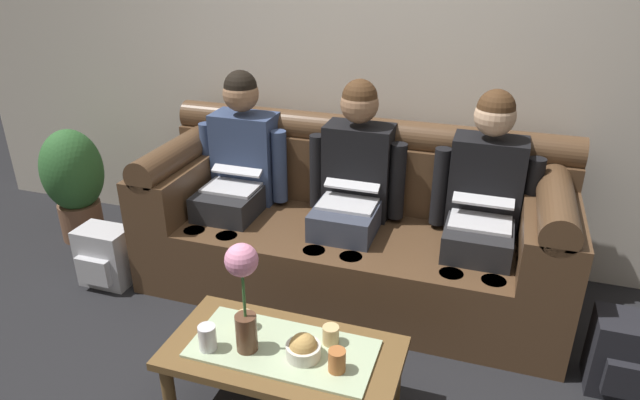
{
  "coord_description": "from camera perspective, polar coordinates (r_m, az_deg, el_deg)",
  "views": [
    {
      "loc": [
        0.73,
        -1.63,
        1.9
      ],
      "look_at": [
        -0.11,
        0.91,
        0.65
      ],
      "focal_mm": 31.59,
      "sensor_mm": 36.0,
      "label": 1
    }
  ],
  "objects": [
    {
      "name": "back_wall_patterned",
      "position": [
        3.44,
        6.16,
        17.35
      ],
      "size": [
        6.0,
        0.12,
        2.9
      ],
      "primitive_type": "cube",
      "color": "beige",
      "rests_on": "ground_plane"
    },
    {
      "name": "backpack_left",
      "position": [
        3.6,
        -20.94,
        -5.4
      ],
      "size": [
        0.3,
        0.25,
        0.36
      ],
      "color": "#B7B7BC",
      "rests_on": "ground_plane"
    },
    {
      "name": "couch",
      "position": [
        3.28,
        3.25,
        -2.9
      ],
      "size": [
        2.37,
        0.88,
        0.96
      ],
      "color": "#513823",
      "rests_on": "ground_plane"
    },
    {
      "name": "potted_plant",
      "position": [
        4.11,
        -23.66,
        1.88
      ],
      "size": [
        0.4,
        0.4,
        0.78
      ],
      "color": "brown",
      "rests_on": "ground_plane"
    },
    {
      "name": "person_middle",
      "position": [
        3.15,
        3.36,
        1.73
      ],
      "size": [
        0.56,
        0.67,
        1.22
      ],
      "color": "#383D4C",
      "rests_on": "ground_plane"
    },
    {
      "name": "snack_bowl",
      "position": [
        2.36,
        -1.7,
        -14.82
      ],
      "size": [
        0.14,
        0.14,
        0.12
      ],
      "color": "silver",
      "rests_on": "coffee_table"
    },
    {
      "name": "cup_near_left",
      "position": [
        2.29,
        1.73,
        -15.94
      ],
      "size": [
        0.07,
        0.07,
        0.1
      ],
      "primitive_type": "cylinder",
      "color": "#B26633",
      "rests_on": "coffee_table"
    },
    {
      "name": "person_left",
      "position": [
        3.38,
        -8.29,
        3.21
      ],
      "size": [
        0.56,
        0.67,
        1.22
      ],
      "color": "#232326",
      "rests_on": "ground_plane"
    },
    {
      "name": "flower_vase",
      "position": [
        2.26,
        -7.77,
        -8.8
      ],
      "size": [
        0.13,
        0.13,
        0.49
      ],
      "color": "brown",
      "rests_on": "coffee_table"
    },
    {
      "name": "cup_far_left",
      "position": [
        2.53,
        -7.61,
        -11.95
      ],
      "size": [
        0.06,
        0.06,
        0.08
      ],
      "primitive_type": "cylinder",
      "color": "#DBB77A",
      "rests_on": "coffee_table"
    },
    {
      "name": "cup_far_center",
      "position": [
        2.42,
        1.1,
        -13.5
      ],
      "size": [
        0.07,
        0.07,
        0.08
      ],
      "primitive_type": "cylinder",
      "color": "#DBB77A",
      "rests_on": "coffee_table"
    },
    {
      "name": "person_right",
      "position": [
        3.06,
        16.23,
        0.02
      ],
      "size": [
        0.56,
        0.67,
        1.22
      ],
      "color": "#232326",
      "rests_on": "ground_plane"
    },
    {
      "name": "backpack_right",
      "position": [
        2.98,
        29.07,
        -13.78
      ],
      "size": [
        0.36,
        0.27,
        0.38
      ],
      "color": "black",
      "rests_on": "ground_plane"
    },
    {
      "name": "coffee_table",
      "position": [
        2.46,
        -3.75,
        -15.62
      ],
      "size": [
        0.99,
        0.5,
        0.35
      ],
      "color": "brown",
      "rests_on": "ground_plane"
    },
    {
      "name": "cup_near_right",
      "position": [
        2.43,
        -11.33,
        -13.51
      ],
      "size": [
        0.07,
        0.07,
        0.11
      ],
      "primitive_type": "cylinder",
      "color": "silver",
      "rests_on": "coffee_table"
    }
  ]
}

